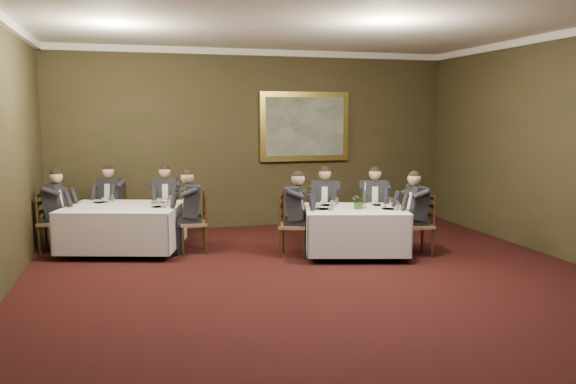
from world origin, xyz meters
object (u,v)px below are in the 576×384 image
chair_sec_endright (194,235)px  table_main (355,228)px  chair_main_endright (418,238)px  diner_sec_endright (193,221)px  diner_main_endright (417,224)px  candlestick (365,198)px  table_second (123,225)px  chair_main_backright (374,228)px  diner_main_backright (374,215)px  painting (305,127)px  diner_main_endleft (293,224)px  centerpiece (359,200)px  chair_sec_endleft (53,235)px  chair_main_backleft (325,228)px  chair_sec_backleft (113,224)px  diner_sec_backleft (112,211)px  diner_sec_backright (166,212)px  diner_sec_endleft (53,221)px  chair_sec_backright (167,224)px  diner_main_backleft (325,215)px  chair_main_endleft (292,238)px

chair_sec_endright → table_main: bearing=-107.3°
table_main → chair_main_endright: chair_main_endright is taller
chair_sec_endright → diner_sec_endright: (-0.01, 0.00, 0.23)m
diner_main_endright → candlestick: diner_main_endright is taller
table_main → table_second: 3.77m
table_second → chair_main_backright: 4.23m
diner_main_backright → candlestick: 0.89m
table_second → painting: 4.19m
chair_main_endright → painting: 3.61m
diner_main_endleft → centerpiece: bearing=94.4°
chair_sec_endleft → centerpiece: centerpiece is taller
chair_main_backleft → centerpiece: size_ratio=3.54×
chair_sec_backleft → chair_sec_endright: size_ratio=1.00×
table_second → candlestick: bearing=-17.9°
centerpiece → table_second: bearing=160.6°
chair_main_backleft → diner_main_endleft: size_ratio=0.74×
diner_sec_backleft → chair_sec_endleft: (-0.91, -0.71, -0.23)m
chair_main_backleft → diner_sec_backright: 2.86m
chair_main_backleft → painting: 2.54m
diner_main_endleft → chair_sec_backleft: 3.47m
diner_sec_endright → diner_sec_endleft: 2.30m
diner_sec_backleft → chair_sec_endleft: diner_sec_backleft is taller
diner_sec_backright → diner_sec_backleft: bearing=-8.2°
diner_main_endleft → chair_sec_endleft: size_ratio=1.35×
table_second → chair_main_backleft: bearing=-5.5°
chair_main_backright → painting: size_ratio=0.54×
diner_main_endleft → chair_main_endright: bearing=96.4°
diner_sec_backleft → chair_sec_backright: bearing=-170.2°
chair_sec_endright → chair_main_backright: bearing=-91.3°
chair_main_backleft → diner_main_backright: (0.82, -0.23, 0.23)m
chair_main_backleft → diner_sec_endleft: bearing=13.8°
diner_main_backleft → chair_main_endleft: size_ratio=1.35×
chair_main_endleft → chair_sec_endleft: (-3.72, 1.29, 0.00)m
chair_sec_backleft → diner_sec_endright: bearing=159.3°
painting → chair_sec_backleft: bearing=-172.5°
painting → chair_main_endright: bearing=-72.2°
chair_sec_backleft → chair_sec_endleft: 1.16m
chair_main_endright → centerpiece: 1.14m
diner_main_backleft → chair_sec_endleft: (-4.48, 0.66, -0.23)m
table_main → chair_main_backright: (0.62, 0.68, -0.17)m
table_second → diner_main_endleft: size_ratio=1.60×
diner_sec_endright → chair_sec_endright: bearing=-90.0°
chair_sec_endright → centerpiece: (2.49, -0.95, 0.62)m
table_main → diner_main_backleft: size_ratio=1.38×
chair_sec_backright → chair_main_backleft: bearing=165.6°
diner_main_backleft → chair_sec_backleft: bearing=0.9°
chair_sec_backright → diner_sec_backright: bearing=90.0°
diner_main_backleft → chair_sec_endright: size_ratio=1.35×
chair_main_endleft → diner_sec_backright: (-1.86, 1.72, 0.23)m
diner_main_endright → chair_sec_endleft: size_ratio=1.35×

